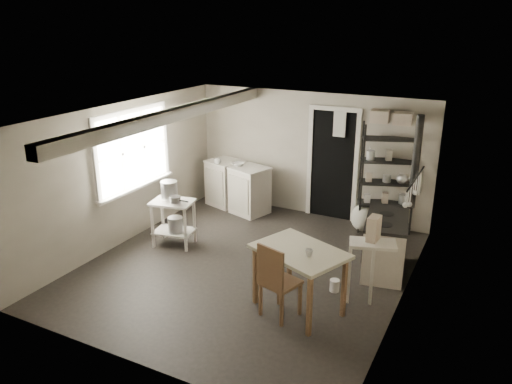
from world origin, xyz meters
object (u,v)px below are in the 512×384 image
at_px(prep_table, 174,222).
at_px(flour_sack, 362,218).
at_px(shelf_rack, 387,179).
at_px(stove, 385,244).
at_px(stockpot, 169,190).
at_px(work_table, 299,283).
at_px(base_cabinets, 237,186).
at_px(chair, 281,281).

bearing_deg(prep_table, flour_sack, 37.02).
height_order(shelf_rack, stove, shelf_rack).
bearing_deg(prep_table, stove, 11.35).
bearing_deg(stockpot, work_table, -18.71).
bearing_deg(stove, work_table, -125.26).
distance_m(base_cabinets, work_table, 3.71).
distance_m(stockpot, shelf_rack, 3.66).
bearing_deg(flour_sack, stove, -62.11).
bearing_deg(work_table, chair, -124.14).
bearing_deg(stockpot, base_cabinets, 84.68).
xyz_separation_m(base_cabinets, stove, (3.16, -1.26, -0.02)).
height_order(base_cabinets, stove, base_cabinets).
height_order(base_cabinets, chair, chair).
bearing_deg(work_table, stockpot, 161.29).
distance_m(prep_table, flour_sack, 3.25).
height_order(prep_table, stockpot, stockpot).
bearing_deg(flour_sack, chair, -93.50).
bearing_deg(flour_sack, work_table, -90.73).
xyz_separation_m(stove, chair, (-0.87, -1.75, 0.04)).
bearing_deg(shelf_rack, work_table, -117.55).
bearing_deg(chair, shelf_rack, 97.95).
distance_m(shelf_rack, stove, 1.62).
height_order(prep_table, stove, stove).
xyz_separation_m(work_table, flour_sack, (0.04, 2.83, -0.14)).
xyz_separation_m(base_cabinets, flour_sack, (2.48, 0.04, -0.22)).
bearing_deg(base_cabinets, stockpot, -77.99).
bearing_deg(shelf_rack, prep_table, -164.44).
bearing_deg(stove, chair, -126.47).
height_order(work_table, chair, chair).
bearing_deg(stove, shelf_rack, 93.96).
xyz_separation_m(work_table, chair, (-0.15, -0.22, 0.10)).
relative_size(prep_table, shelf_rack, 0.40).
distance_m(work_table, flour_sack, 2.83).
xyz_separation_m(stockpot, flour_sack, (2.66, 1.94, -0.70)).
height_order(stove, chair, chair).
bearing_deg(stockpot, chair, -24.18).
relative_size(stockpot, chair, 0.29).
distance_m(base_cabinets, chair, 3.79).
distance_m(stockpot, stove, 3.44).
relative_size(prep_table, stove, 0.72).
xyz_separation_m(prep_table, shelf_rack, (2.91, 2.15, 0.55)).
bearing_deg(chair, prep_table, 172.36).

